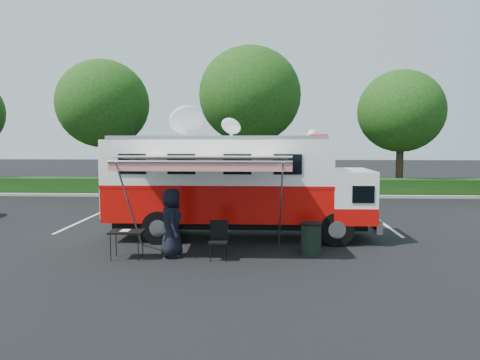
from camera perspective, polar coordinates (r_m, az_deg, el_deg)
The scene contains 9 objects.
ground_plane at distance 15.79m, azimuth -0.09°, elevation -7.04°, with size 120.00×120.00×0.00m, color black.
back_border at distance 28.38m, azimuth 3.53°, elevation 8.44°, with size 60.00×6.14×8.87m.
stall_lines at distance 18.76m, azimuth -1.17°, elevation -5.10°, with size 24.12×5.50×0.01m.
command_truck at distance 15.52m, azimuth -0.37°, elevation -0.52°, with size 8.76×2.41×4.21m.
awning at distance 13.04m, azimuth -4.41°, elevation 2.39°, with size 4.78×2.48×2.89m.
person at distance 13.45m, azimuth -8.29°, elevation -9.23°, with size 0.94×0.61×1.93m, color black.
folding_table at distance 13.31m, azimuth -13.66°, elevation -6.23°, with size 0.94×0.69×0.78m.
folding_chair at distance 12.98m, azimuth -2.58°, elevation -6.86°, with size 0.53×0.55×1.06m.
trash_bin at distance 13.58m, azimuth 8.64°, elevation -7.08°, with size 0.62×0.62×0.92m.
Camera 1 is at (0.76, -15.43, 3.29)m, focal length 35.00 mm.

